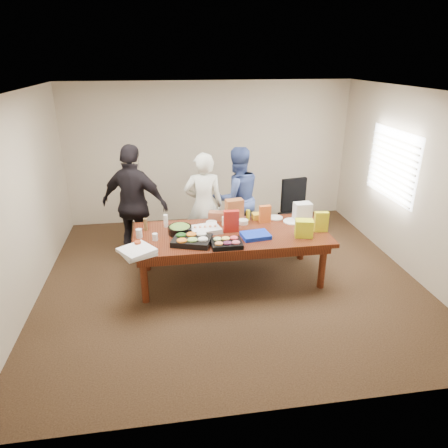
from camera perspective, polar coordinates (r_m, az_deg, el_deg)
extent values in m
cube|color=#47301E|center=(6.18, 0.92, -7.69)|extent=(5.50, 5.00, 0.02)
cube|color=white|center=(5.34, 1.11, 18.34)|extent=(5.50, 5.00, 0.02)
cube|color=beige|center=(8.00, -2.03, 9.95)|extent=(5.50, 0.04, 2.70)
cube|color=beige|center=(3.39, 8.16, -8.96)|extent=(5.50, 0.04, 2.70)
cube|color=beige|center=(5.84, -26.68, 2.62)|extent=(0.04, 5.00, 2.70)
cube|color=beige|center=(6.64, 25.22, 5.08)|extent=(0.04, 5.00, 2.70)
cube|color=white|center=(7.07, 22.64, 7.75)|extent=(0.03, 1.40, 1.10)
cube|color=beige|center=(7.05, 22.36, 7.76)|extent=(0.04, 1.36, 1.00)
cube|color=#4C1C0F|center=(5.99, 0.95, -4.52)|extent=(2.80, 1.20, 0.75)
cube|color=black|center=(7.15, 10.16, 1.28)|extent=(0.65, 0.65, 1.09)
imported|color=silver|center=(6.55, -2.87, 2.63)|extent=(0.65, 0.44, 1.74)
imported|color=#3B4E8C|center=(6.87, 1.82, 3.68)|extent=(0.97, 0.82, 1.75)
imported|color=black|center=(6.49, -12.49, 2.67)|extent=(1.21, 0.89, 1.90)
cube|color=black|center=(5.51, -4.55, -2.34)|extent=(0.61, 0.54, 0.08)
cube|color=black|center=(5.43, 0.36, -2.79)|extent=(0.41, 0.33, 0.06)
cube|color=white|center=(5.85, -2.67, -0.81)|extent=(0.48, 0.40, 0.07)
cylinder|color=black|center=(5.82, -6.25, -0.85)|extent=(0.41, 0.41, 0.11)
cube|color=#1131C7|center=(5.69, 4.47, -1.61)|extent=(0.42, 0.34, 0.06)
cube|color=#A92017|center=(5.82, 1.02, 0.40)|extent=(0.22, 0.10, 0.32)
cube|color=yellow|center=(5.99, 13.55, 0.32)|extent=(0.20, 0.10, 0.30)
cube|color=#CC5D22|center=(6.18, 5.80, 1.40)|extent=(0.18, 0.09, 0.27)
cylinder|color=white|center=(6.07, 0.11, 0.45)|extent=(0.09, 0.09, 0.13)
cylinder|color=#CBD319|center=(6.27, 3.40, 1.29)|extent=(0.06, 0.06, 0.16)
cylinder|color=brown|center=(5.99, -11.02, -0.06)|extent=(0.06, 0.06, 0.18)
cylinder|color=silver|center=(6.06, -8.21, 0.45)|extent=(0.07, 0.07, 0.19)
cube|color=gold|center=(6.34, 5.21, 1.14)|extent=(0.27, 0.16, 0.09)
cube|color=#9C593D|center=(6.27, -0.70, 1.16)|extent=(0.35, 0.23, 0.13)
cube|color=#995429|center=(6.19, 1.47, 1.95)|extent=(0.28, 0.19, 0.34)
cylinder|color=#AF3D18|center=(5.43, -12.06, -2.98)|extent=(0.11, 0.11, 0.12)
cylinder|color=white|center=(5.66, -9.71, -1.81)|extent=(0.08, 0.08, 0.10)
cylinder|color=silver|center=(5.79, -11.90, -1.29)|extent=(0.10, 0.10, 0.12)
cube|color=silver|center=(5.33, -12.09, -3.94)|extent=(0.52, 0.52, 0.04)
cube|color=white|center=(5.29, -12.21, -3.64)|extent=(0.54, 0.54, 0.04)
cylinder|color=white|center=(6.30, 9.63, 0.37)|extent=(0.32, 0.32, 0.02)
cylinder|color=silver|center=(6.40, 7.24, 0.89)|extent=(0.29, 0.29, 0.01)
cylinder|color=beige|center=(6.14, 2.71, 0.32)|extent=(0.16, 0.16, 0.06)
cylinder|color=beige|center=(6.05, -1.77, 0.02)|extent=(0.20, 0.20, 0.07)
cube|color=white|center=(6.36, 11.01, 1.76)|extent=(0.27, 0.20, 0.28)
cube|color=yellow|center=(5.78, 11.23, -0.59)|extent=(0.28, 0.22, 0.25)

